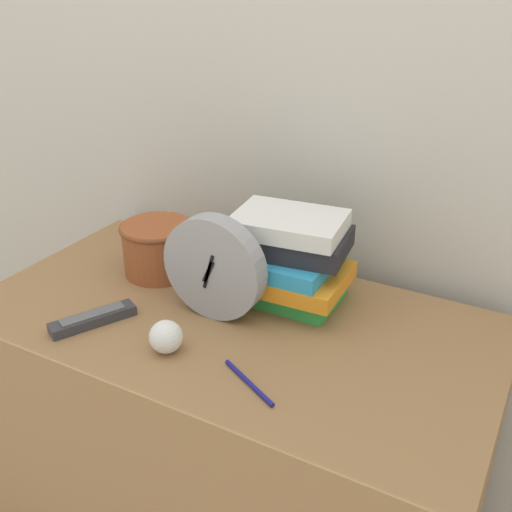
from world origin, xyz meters
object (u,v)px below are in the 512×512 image
at_px(crumpled_paper_ball, 166,337).
at_px(book_stack, 293,259).
at_px(tv_remote, 93,319).
at_px(pen, 249,382).
at_px(basket, 158,246).
at_px(desk_clock, 214,268).

bearing_deg(crumpled_paper_ball, book_stack, 66.68).
bearing_deg(tv_remote, pen, -2.55).
distance_m(book_stack, basket, 0.32).
bearing_deg(basket, book_stack, 6.38).
distance_m(desk_clock, crumpled_paper_ball, 0.16).
distance_m(crumpled_paper_ball, pen, 0.18).
xyz_separation_m(book_stack, basket, (-0.31, -0.04, -0.03)).
relative_size(basket, tv_remote, 0.98).
relative_size(desk_clock, pen, 1.66).
xyz_separation_m(basket, tv_remote, (0.02, -0.23, -0.05)).
relative_size(basket, pen, 1.28).
height_order(tv_remote, pen, tv_remote).
bearing_deg(book_stack, crumpled_paper_ball, -113.32).
relative_size(crumpled_paper_ball, pen, 0.48).
xyz_separation_m(book_stack, pen, (0.06, -0.29, -0.09)).
distance_m(tv_remote, crumpled_paper_ball, 0.18).
relative_size(desk_clock, tv_remote, 1.27).
xyz_separation_m(crumpled_paper_ball, pen, (0.18, -0.01, -0.03)).
xyz_separation_m(tv_remote, crumpled_paper_ball, (0.18, -0.00, 0.02)).
bearing_deg(book_stack, tv_remote, -137.74).
relative_size(desk_clock, basket, 1.29).
height_order(desk_clock, pen, desk_clock).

